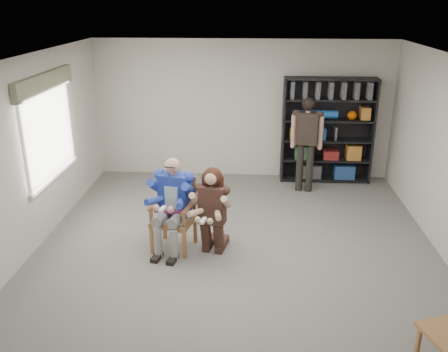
# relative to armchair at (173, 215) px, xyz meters

# --- Properties ---
(room_shell) EXTENTS (6.00, 7.00, 2.80)m
(room_shell) POSITION_rel_armchair_xyz_m (0.93, -0.27, 0.85)
(room_shell) COLOR beige
(room_shell) RESTS_ON ground
(floor) EXTENTS (6.00, 7.00, 0.01)m
(floor) POSITION_rel_armchair_xyz_m (0.93, -0.27, -0.55)
(floor) COLOR slate
(floor) RESTS_ON ground
(window_left) EXTENTS (0.16, 2.00, 1.75)m
(window_left) POSITION_rel_armchair_xyz_m (-2.02, 0.73, 1.08)
(window_left) COLOR silver
(window_left) RESTS_ON room_shell
(armchair) EXTENTS (0.75, 0.73, 1.10)m
(armchair) POSITION_rel_armchair_xyz_m (0.00, 0.00, 0.00)
(armchair) COLOR #A6703E
(armchair) RESTS_ON floor
(seated_man) EXTENTS (0.78, 0.96, 1.42)m
(seated_man) POSITION_rel_armchair_xyz_m (-0.00, -0.00, 0.16)
(seated_man) COLOR navy
(seated_man) RESTS_ON floor
(kneeling_woman) EXTENTS (0.72, 0.97, 1.30)m
(kneeling_woman) POSITION_rel_armchair_xyz_m (0.58, -0.12, 0.10)
(kneeling_woman) COLOR #331E19
(kneeling_woman) RESTS_ON floor
(bookshelf) EXTENTS (1.80, 0.38, 2.10)m
(bookshelf) POSITION_rel_armchair_xyz_m (2.63, 3.01, 0.50)
(bookshelf) COLOR black
(bookshelf) RESTS_ON floor
(standing_man) EXTENTS (0.61, 0.40, 1.83)m
(standing_man) POSITION_rel_armchair_xyz_m (2.15, 2.41, 0.37)
(standing_man) COLOR black
(standing_man) RESTS_ON floor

